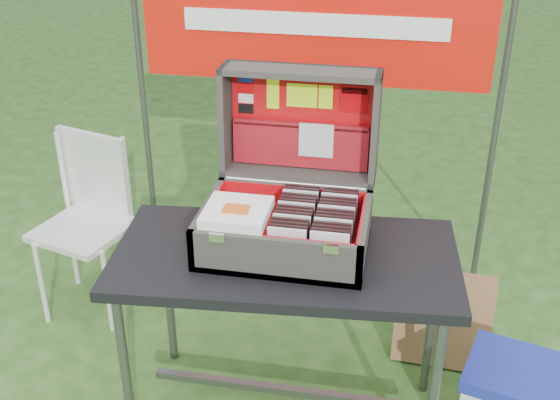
% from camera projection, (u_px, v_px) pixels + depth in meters
% --- Properties ---
extents(table, '(1.25, 0.70, 0.75)m').
position_uv_depth(table, '(285.00, 338.00, 2.63)').
color(table, black).
rests_on(table, ground).
extents(table_top, '(1.25, 0.70, 0.04)m').
position_uv_depth(table_top, '(285.00, 258.00, 2.47)').
color(table_top, black).
rests_on(table_top, ground).
extents(table_leg_fl, '(0.04, 0.04, 0.71)m').
position_uv_depth(table_leg_fl, '(125.00, 367.00, 2.52)').
color(table_leg_fl, '#59595B').
rests_on(table_leg_fl, ground).
extents(table_leg_bl, '(0.04, 0.04, 0.71)m').
position_uv_depth(table_leg_bl, '(168.00, 290.00, 2.94)').
color(table_leg_bl, '#59595B').
rests_on(table_leg_bl, ground).
extents(table_leg_br, '(0.04, 0.04, 0.71)m').
position_uv_depth(table_leg_br, '(432.00, 320.00, 2.76)').
color(table_leg_br, '#59595B').
rests_on(table_leg_br, ground).
extents(table_brace, '(1.06, 0.03, 0.03)m').
position_uv_depth(table_brace, '(285.00, 390.00, 2.75)').
color(table_brace, '#59595B').
rests_on(table_brace, ground).
extents(suitcase, '(0.58, 0.57, 0.57)m').
position_uv_depth(suitcase, '(288.00, 169.00, 2.40)').
color(suitcase, '#443E38').
rests_on(suitcase, table).
extents(suitcase_base_bottom, '(0.58, 0.41, 0.02)m').
position_uv_depth(suitcase_base_bottom, '(285.00, 246.00, 2.48)').
color(suitcase_base_bottom, '#443E38').
rests_on(suitcase_base_bottom, table_top).
extents(suitcase_base_wall_front, '(0.58, 0.02, 0.16)m').
position_uv_depth(suitcase_base_wall_front, '(274.00, 259.00, 2.28)').
color(suitcase_base_wall_front, '#443E38').
rests_on(suitcase_base_wall_front, table_top).
extents(suitcase_base_wall_back, '(0.58, 0.02, 0.16)m').
position_uv_depth(suitcase_base_wall_back, '(294.00, 204.00, 2.62)').
color(suitcase_base_wall_back, '#443E38').
rests_on(suitcase_base_wall_back, table_top).
extents(suitcase_base_wall_left, '(0.02, 0.41, 0.16)m').
position_uv_depth(suitcase_base_wall_left, '(208.00, 222.00, 2.49)').
color(suitcase_base_wall_left, '#443E38').
rests_on(suitcase_base_wall_left, table_top).
extents(suitcase_base_wall_right, '(0.02, 0.41, 0.16)m').
position_uv_depth(suitcase_base_wall_right, '(364.00, 237.00, 2.40)').
color(suitcase_base_wall_right, '#443E38').
rests_on(suitcase_base_wall_right, table_top).
extents(suitcase_liner_floor, '(0.53, 0.37, 0.01)m').
position_uv_depth(suitcase_liner_floor, '(285.00, 242.00, 2.47)').
color(suitcase_liner_floor, '#D1000C').
rests_on(suitcase_liner_floor, suitcase_base_bottom).
extents(suitcase_latch_left, '(0.05, 0.01, 0.03)m').
position_uv_depth(suitcase_latch_left, '(217.00, 238.00, 2.27)').
color(suitcase_latch_left, silver).
rests_on(suitcase_latch_left, suitcase_base_wall_front).
extents(suitcase_latch_right, '(0.05, 0.01, 0.03)m').
position_uv_depth(suitcase_latch_right, '(331.00, 249.00, 2.21)').
color(suitcase_latch_right, silver).
rests_on(suitcase_latch_right, suitcase_base_wall_front).
extents(suitcase_hinge, '(0.52, 0.02, 0.02)m').
position_uv_depth(suitcase_hinge, '(295.00, 184.00, 2.59)').
color(suitcase_hinge, silver).
rests_on(suitcase_hinge, suitcase_base_wall_back).
extents(suitcase_lid_back, '(0.58, 0.04, 0.41)m').
position_uv_depth(suitcase_lid_back, '(302.00, 118.00, 2.63)').
color(suitcase_lid_back, '#443E38').
rests_on(suitcase_lid_back, suitcase_base_wall_back).
extents(suitcase_lid_rim_far, '(0.58, 0.16, 0.03)m').
position_uv_depth(suitcase_lid_rim_far, '(300.00, 72.00, 2.49)').
color(suitcase_lid_rim_far, '#443E38').
rests_on(suitcase_lid_rim_far, suitcase_lid_back).
extents(suitcase_lid_rim_near, '(0.58, 0.16, 0.03)m').
position_uv_depth(suitcase_lid_rim_near, '(298.00, 173.00, 2.66)').
color(suitcase_lid_rim_near, '#443E38').
rests_on(suitcase_lid_rim_near, suitcase_lid_back).
extents(suitcase_lid_rim_left, '(0.02, 0.17, 0.42)m').
position_uv_depth(suitcase_lid_rim_left, '(226.00, 119.00, 2.62)').
color(suitcase_lid_rim_left, '#443E38').
rests_on(suitcase_lid_rim_left, suitcase_lid_back).
extents(suitcase_lid_rim_right, '(0.02, 0.17, 0.42)m').
position_uv_depth(suitcase_lid_rim_right, '(375.00, 129.00, 2.53)').
color(suitcase_lid_rim_right, '#443E38').
rests_on(suitcase_lid_rim_right, suitcase_lid_back).
extents(suitcase_lid_liner, '(0.53, 0.02, 0.36)m').
position_uv_depth(suitcase_lid_liner, '(302.00, 119.00, 2.62)').
color(suitcase_lid_liner, '#D1000C').
rests_on(suitcase_lid_liner, suitcase_lid_back).
extents(suitcase_liner_wall_front, '(0.53, 0.01, 0.13)m').
position_uv_depth(suitcase_liner_wall_front, '(275.00, 254.00, 2.29)').
color(suitcase_liner_wall_front, '#D1000C').
rests_on(suitcase_liner_wall_front, suitcase_base_bottom).
extents(suitcase_liner_wall_back, '(0.53, 0.01, 0.13)m').
position_uv_depth(suitcase_liner_wall_back, '(294.00, 203.00, 2.60)').
color(suitcase_liner_wall_back, '#D1000C').
rests_on(suitcase_liner_wall_back, suitcase_base_bottom).
extents(suitcase_liner_wall_left, '(0.01, 0.37, 0.13)m').
position_uv_depth(suitcase_liner_wall_left, '(212.00, 220.00, 2.49)').
color(suitcase_liner_wall_left, '#D1000C').
rests_on(suitcase_liner_wall_left, suitcase_base_bottom).
extents(suitcase_liner_wall_right, '(0.01, 0.37, 0.13)m').
position_uv_depth(suitcase_liner_wall_right, '(360.00, 234.00, 2.40)').
color(suitcase_liner_wall_right, '#D1000C').
rests_on(suitcase_liner_wall_right, suitcase_base_bottom).
extents(suitcase_lid_pocket, '(0.51, 0.04, 0.17)m').
position_uv_depth(suitcase_lid_pocket, '(300.00, 145.00, 2.64)').
color(suitcase_lid_pocket, maroon).
rests_on(suitcase_lid_pocket, suitcase_lid_liner).
extents(suitcase_pocket_edge, '(0.50, 0.02, 0.02)m').
position_uv_depth(suitcase_pocket_edge, '(301.00, 125.00, 2.60)').
color(suitcase_pocket_edge, maroon).
rests_on(suitcase_pocket_edge, suitcase_lid_pocket).
extents(suitcase_pocket_cd, '(0.13, 0.02, 0.13)m').
position_uv_depth(suitcase_pocket_cd, '(316.00, 140.00, 2.60)').
color(suitcase_pocket_cd, silver).
rests_on(suitcase_pocket_cd, suitcase_lid_pocket).
extents(lid_sticker_cc_a, '(0.06, 0.00, 0.04)m').
position_uv_depth(lid_sticker_cc_a, '(246.00, 78.00, 2.58)').
color(lid_sticker_cc_a, '#1933B2').
rests_on(lid_sticker_cc_a, suitcase_lid_liner).
extents(lid_sticker_cc_b, '(0.06, 0.00, 0.04)m').
position_uv_depth(lid_sticker_cc_b, '(246.00, 88.00, 2.60)').
color(lid_sticker_cc_b, '#C40209').
rests_on(lid_sticker_cc_b, suitcase_lid_liner).
extents(lid_sticker_cc_c, '(0.06, 0.00, 0.04)m').
position_uv_depth(lid_sticker_cc_c, '(246.00, 98.00, 2.62)').
color(lid_sticker_cc_c, white).
rests_on(lid_sticker_cc_c, suitcase_lid_liner).
extents(lid_sticker_cc_d, '(0.06, 0.00, 0.04)m').
position_uv_depth(lid_sticker_cc_d, '(246.00, 109.00, 2.63)').
color(lid_sticker_cc_d, black).
rests_on(lid_sticker_cc_d, suitcase_lid_liner).
extents(lid_card_neon_tall, '(0.05, 0.01, 0.11)m').
position_uv_depth(lid_card_neon_tall, '(273.00, 94.00, 2.59)').
color(lid_card_neon_tall, '#CFFC15').
rests_on(lid_card_neon_tall, suitcase_lid_liner).
extents(lid_card_neon_main, '(0.11, 0.01, 0.09)m').
position_uv_depth(lid_card_neon_main, '(302.00, 96.00, 2.57)').
color(lid_card_neon_main, '#CFFC15').
rests_on(lid_card_neon_main, suitcase_lid_liner).
extents(lid_card_neon_small, '(0.05, 0.01, 0.09)m').
position_uv_depth(lid_card_neon_small, '(326.00, 97.00, 2.56)').
color(lid_card_neon_small, '#CFFC15').
rests_on(lid_card_neon_small, suitcase_lid_liner).
extents(lid_sticker_band, '(0.10, 0.01, 0.10)m').
position_uv_depth(lid_sticker_band, '(354.00, 99.00, 2.54)').
color(lid_sticker_band, '#C40209').
rests_on(lid_sticker_band, suitcase_lid_liner).
extents(lid_sticker_band_bar, '(0.09, 0.00, 0.02)m').
position_uv_depth(lid_sticker_band_bar, '(354.00, 91.00, 2.53)').
color(lid_sticker_band_bar, black).
rests_on(lid_sticker_band_bar, suitcase_lid_liner).
extents(cd_left_0, '(0.13, 0.01, 0.15)m').
position_uv_depth(cd_left_0, '(287.00, 248.00, 2.29)').
color(cd_left_0, silver).
rests_on(cd_left_0, suitcase_liner_floor).
extents(cd_left_1, '(0.13, 0.01, 0.15)m').
position_uv_depth(cd_left_1, '(288.00, 245.00, 2.31)').
color(cd_left_1, black).
rests_on(cd_left_1, suitcase_liner_floor).
extents(cd_left_2, '(0.13, 0.01, 0.15)m').
position_uv_depth(cd_left_2, '(289.00, 241.00, 2.33)').
color(cd_left_2, black).
rests_on(cd_left_2, suitcase_liner_floor).
extents(cd_left_3, '(0.13, 0.01, 0.15)m').
position_uv_depth(cd_left_3, '(290.00, 238.00, 2.35)').
color(cd_left_3, black).
rests_on(cd_left_3, suitcase_liner_floor).
extents(cd_left_4, '(0.13, 0.01, 0.15)m').
position_uv_depth(cd_left_4, '(292.00, 234.00, 2.37)').
color(cd_left_4, silver).
rests_on(cd_left_4, suitcase_liner_floor).
extents(cd_left_5, '(0.13, 0.01, 0.15)m').
position_uv_depth(cd_left_5, '(293.00, 231.00, 2.39)').
color(cd_left_5, black).
rests_on(cd_left_5, suitcase_liner_floor).
extents(cd_left_6, '(0.13, 0.01, 0.15)m').
position_uv_depth(cd_left_6, '(294.00, 228.00, 2.41)').
color(cd_left_6, black).
rests_on(cd_left_6, suitcase_liner_floor).
extents(cd_left_7, '(0.13, 0.01, 0.15)m').
position_uv_depth(cd_left_7, '(295.00, 224.00, 2.43)').
color(cd_left_7, black).
rests_on(cd_left_7, suitcase_liner_floor).
extents(cd_left_8, '(0.13, 0.01, 0.15)m').
position_uv_depth(cd_left_8, '(296.00, 221.00, 2.45)').
color(cd_left_8, silver).
rests_on(cd_left_8, suitcase_liner_floor).
extents(cd_left_9, '(0.13, 0.01, 0.15)m').
position_uv_depth(cd_left_9, '(297.00, 218.00, 2.47)').
color(cd_left_9, black).
rests_on(cd_left_9, suitcase_liner_floor).
extents(cd_left_10, '(0.13, 0.01, 0.15)m').
position_uv_depth(cd_left_10, '(298.00, 215.00, 2.49)').
color(cd_left_10, black).
rests_on(cd_left_10, suitcase_liner_floor).
extents(cd_left_11, '(0.13, 0.01, 0.15)m').
position_uv_depth(cd_left_11, '(299.00, 212.00, 2.51)').
color(cd_left_11, black).
rests_on(cd_left_11, suitcase_liner_floor).
extents(cd_left_12, '(0.13, 0.01, 0.15)m').
position_uv_depth(cd_left_12, '(300.00, 209.00, 2.53)').
color(cd_left_12, silver).
rests_on(cd_left_12, suitcase_liner_floor).
extents(cd_left_13, '(0.13, 0.01, 0.15)m').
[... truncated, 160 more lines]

